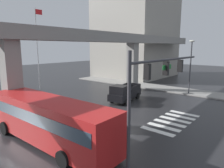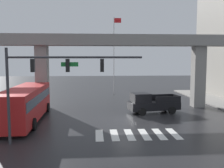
{
  "view_description": "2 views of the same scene",
  "coord_description": "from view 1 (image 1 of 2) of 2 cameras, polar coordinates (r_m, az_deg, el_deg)",
  "views": [
    {
      "loc": [
        -16.24,
        -11.32,
        6.35
      ],
      "look_at": [
        -0.0,
        2.32,
        2.5
      ],
      "focal_mm": 32.72,
      "sensor_mm": 36.0,
      "label": 1
    },
    {
      "loc": [
        -3.07,
        -22.25,
        5.49
      ],
      "look_at": [
        -1.27,
        3.5,
        2.92
      ],
      "focal_mm": 40.39,
      "sensor_mm": 36.0,
      "label": 2
    }
  ],
  "objects": [
    {
      "name": "elevated_overpass",
      "position": [
        23.59,
        -6.58,
        11.69
      ],
      "size": [
        52.92,
        2.17,
        8.15
      ],
      "color": "gray",
      "rests_on": "ground"
    },
    {
      "name": "crosswalk_stripes",
      "position": [
        18.71,
        16.48,
        -9.96
      ],
      "size": [
        6.05,
        2.8,
        0.01
      ],
      "color": "silver",
      "rests_on": "ground"
    },
    {
      "name": "traffic_signal_mast",
      "position": [
        11.77,
        12.33,
        1.29
      ],
      "size": [
        8.69,
        0.32,
        6.2
      ],
      "color": "#38383D",
      "rests_on": "ground"
    },
    {
      "name": "office_building",
      "position": [
        46.82,
        6.92,
        20.12
      ],
      "size": [
        15.34,
        13.46,
        28.81
      ],
      "primitive_type": "cube",
      "color": "gray",
      "rests_on": "ground"
    },
    {
      "name": "sidewalk_east",
      "position": [
        32.36,
        14.93,
        -1.25
      ],
      "size": [
        4.0,
        36.0,
        0.15
      ],
      "primitive_type": "cube",
      "color": "gray",
      "rests_on": "ground"
    },
    {
      "name": "city_bus",
      "position": [
        14.24,
        -17.27,
        -9.15
      ],
      "size": [
        3.0,
        10.86,
        2.99
      ],
      "color": "red",
      "rests_on": "ground"
    },
    {
      "name": "street_lamp_near_corner",
      "position": [
        29.26,
        21.14,
        6.09
      ],
      "size": [
        0.44,
        0.7,
        7.24
      ],
      "color": "#38383D",
      "rests_on": "ground"
    },
    {
      "name": "flagpole",
      "position": [
        32.26,
        -20.06,
        10.37
      ],
      "size": [
        1.16,
        0.12,
        11.83
      ],
      "color": "silver",
      "rests_on": "ground"
    },
    {
      "name": "pickup_truck",
      "position": [
        24.11,
        3.43,
        -2.58
      ],
      "size": [
        5.34,
        2.71,
        2.08
      ],
      "color": "black",
      "rests_on": "ground"
    },
    {
      "name": "ground_plane",
      "position": [
        20.79,
        4.94,
        -7.54
      ],
      "size": [
        120.0,
        120.0,
        0.0
      ],
      "primitive_type": "plane",
      "color": "#232326"
    }
  ]
}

